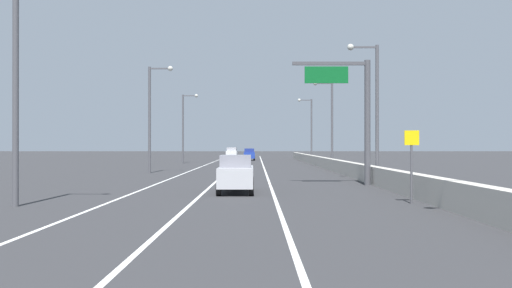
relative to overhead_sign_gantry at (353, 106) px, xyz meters
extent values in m
plane|color=#2D2D30|center=(-6.58, 34.06, -4.73)|extent=(320.00, 320.00, 0.00)
cube|color=silver|center=(-12.08, 25.06, -4.73)|extent=(0.16, 130.00, 0.00)
cube|color=silver|center=(-8.58, 25.06, -4.73)|extent=(0.16, 130.00, 0.00)
cube|color=silver|center=(-5.08, 25.06, -4.73)|extent=(0.16, 130.00, 0.00)
cube|color=#B2ADA3|center=(1.34, 10.06, -4.18)|extent=(0.60, 120.00, 1.10)
cylinder|color=#47474C|center=(0.74, 0.02, -0.98)|extent=(0.36, 0.36, 7.50)
cube|color=#47474C|center=(-1.51, 0.02, 2.57)|extent=(4.50, 0.20, 0.20)
cube|color=#0C5923|center=(-1.73, -0.10, 1.87)|extent=(2.60, 0.10, 1.00)
cylinder|color=#4C4C51|center=(0.44, -10.36, -3.53)|extent=(0.10, 0.10, 2.40)
cube|color=yellow|center=(0.44, -10.40, -2.03)|extent=(0.60, 0.04, 0.60)
cylinder|color=#4C4C51|center=(2.28, 4.34, -0.13)|extent=(0.24, 0.24, 9.20)
cube|color=#4C4C51|center=(1.38, 4.34, 4.32)|extent=(1.80, 0.12, 0.12)
sphere|color=beige|center=(0.48, 4.34, 4.32)|extent=(0.44, 0.44, 0.44)
cylinder|color=#4C4C51|center=(2.23, 26.10, -0.13)|extent=(0.24, 0.24, 9.20)
cube|color=#4C4C51|center=(1.33, 26.10, 4.32)|extent=(1.80, 0.12, 0.12)
sphere|color=beige|center=(0.43, 26.10, 4.32)|extent=(0.44, 0.44, 0.44)
cylinder|color=#4C4C51|center=(2.22, 47.85, -0.13)|extent=(0.24, 0.24, 9.20)
cube|color=#4C4C51|center=(1.32, 47.85, 4.32)|extent=(1.80, 0.12, 0.12)
sphere|color=beige|center=(0.42, 47.85, 4.32)|extent=(0.44, 0.44, 0.44)
cylinder|color=#4C4C51|center=(-15.33, -11.41, -0.13)|extent=(0.24, 0.24, 9.20)
cylinder|color=#4C4C51|center=(-15.16, 14.70, -0.13)|extent=(0.24, 0.24, 9.20)
cube|color=#4C4C51|center=(-14.26, 14.70, 4.32)|extent=(1.80, 0.12, 0.12)
sphere|color=beige|center=(-13.36, 14.70, 4.32)|extent=(0.44, 0.44, 0.44)
cylinder|color=#4C4C51|center=(-15.73, 40.80, -0.13)|extent=(0.24, 0.24, 9.20)
cube|color=#4C4C51|center=(-14.83, 40.80, 4.32)|extent=(1.80, 0.12, 0.12)
sphere|color=beige|center=(-13.93, 40.80, 4.32)|extent=(0.44, 0.44, 0.44)
cube|color=#1E389E|center=(-7.02, 55.08, -3.91)|extent=(1.81, 4.31, 0.96)
cube|color=navy|center=(-7.01, 54.65, -3.12)|extent=(1.56, 1.95, 0.60)
cylinder|color=black|center=(-7.83, 56.76, -4.39)|extent=(0.23, 0.68, 0.68)
cylinder|color=black|center=(-6.25, 56.78, -4.39)|extent=(0.23, 0.68, 0.68)
cylinder|color=black|center=(-7.78, 53.37, -4.39)|extent=(0.23, 0.68, 0.68)
cylinder|color=black|center=(-6.20, 53.40, -4.39)|extent=(0.23, 0.68, 0.68)
cube|color=#B7B7BC|center=(-6.94, -5.07, -3.90)|extent=(1.74, 4.61, 0.97)
cube|color=gray|center=(-6.94, -5.53, -3.12)|extent=(1.52, 2.08, 0.60)
cylinder|color=black|center=(-7.73, -3.23, -4.39)|extent=(0.22, 0.68, 0.68)
cylinder|color=black|center=(-6.18, -3.22, -4.39)|extent=(0.22, 0.68, 0.68)
cylinder|color=black|center=(-7.70, -6.93, -4.39)|extent=(0.22, 0.68, 0.68)
cylinder|color=black|center=(-6.15, -6.92, -4.39)|extent=(0.22, 0.68, 0.68)
cube|color=white|center=(-10.09, 62.47, -3.83)|extent=(1.96, 4.35, 1.12)
cube|color=#96969E|center=(-10.10, 62.04, -2.97)|extent=(1.67, 1.98, 0.60)
cylinder|color=black|center=(-10.87, 64.19, -4.39)|extent=(0.24, 0.69, 0.68)
cylinder|color=black|center=(-9.20, 64.14, -4.39)|extent=(0.24, 0.69, 0.68)
cylinder|color=black|center=(-10.97, 60.79, -4.39)|extent=(0.24, 0.69, 0.68)
cylinder|color=black|center=(-9.30, 60.75, -4.39)|extent=(0.24, 0.69, 0.68)
camera|label=1|loc=(-5.93, -32.89, -2.34)|focal=38.63mm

